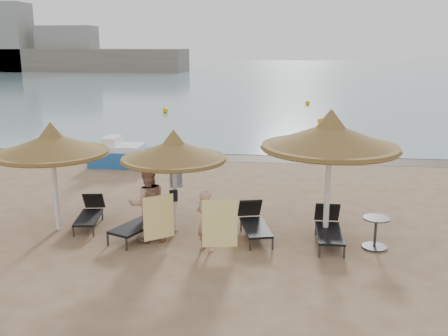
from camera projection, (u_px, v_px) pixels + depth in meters
The scene contains 22 objects.
ground at pixel (178, 241), 12.13m from camera, with size 160.00×160.00×0.00m, color #907257.
sea at pixel (269, 72), 89.28m from camera, with size 200.00×140.00×0.03m, color gray.
wet_sand_strip at pixel (223, 157), 21.20m from camera, with size 200.00×1.60×0.01m, color #4A3B2E.
far_shore at pixel (129, 55), 89.29m from camera, with size 150.00×54.80×12.00m.
palapa_left at pixel (52, 144), 12.42m from camera, with size 2.84×2.84×2.81m.
palapa_center at pixel (174, 151), 12.36m from camera, with size 2.66×2.66×2.64m.
palapa_right at pixel (330, 137), 11.63m from camera, with size 3.26×3.26×3.23m.
lounger_far_left at pixel (90, 213), 13.22m from camera, with size 0.81×1.70×0.73m.
lounger_near_left at pixel (145, 219), 12.52m from camera, with size 1.36×2.03×0.87m.
lounger_near_right at pixel (254, 222), 12.46m from camera, with size 0.99×1.85×0.79m.
lounger_far_right at pixel (329, 227), 12.06m from camera, with size 0.62×1.83×0.81m.
side_table at pixel (375, 234), 11.67m from camera, with size 0.62×0.62×0.75m.
person_left at pixel (148, 198), 11.93m from camera, with size 1.00×0.65×2.19m, color tan.
person_right at pixel (206, 216), 11.40m from camera, with size 0.77×0.50×1.69m, color tan.
towel_left at pixel (159, 217), 11.64m from camera, with size 0.63×0.46×1.07m.
towel_right at pixel (220, 224), 11.14m from camera, with size 0.79×0.12×1.11m.
bag_patterned at pixel (176, 180), 12.73m from camera, with size 0.33×0.20×0.40m.
bag_dark at pixel (174, 196), 12.48m from camera, with size 0.22×0.13×0.29m.
pedal_boat at pixel (122, 155), 19.75m from camera, with size 2.48×1.49×1.15m.
buoy_left at pixel (165, 110), 34.99m from camera, with size 0.41×0.41×0.41m, color #E5A80C.
buoy_mid at pixel (308, 103), 39.68m from camera, with size 0.37×0.37×0.37m, color #E5A80C.
buoy_extra at pixel (321, 121), 29.99m from camera, with size 0.41×0.41×0.41m, color #E5A80C.
Camera 1 is at (2.43, -11.14, 4.64)m, focal length 40.00 mm.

